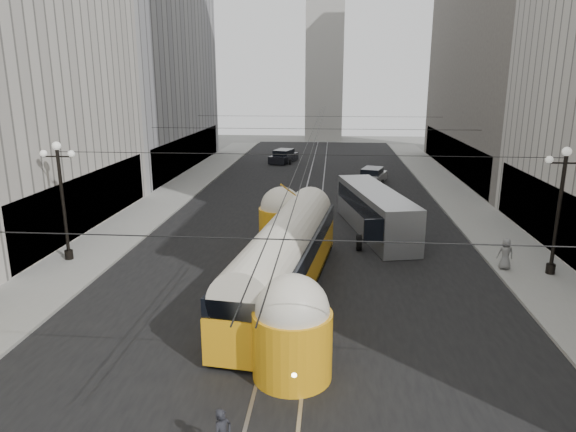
# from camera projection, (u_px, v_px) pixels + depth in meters

# --- Properties ---
(road) EXTENTS (20.00, 85.00, 0.02)m
(road) POSITION_uv_depth(u_px,v_px,m) (312.00, 204.00, 40.86)
(road) COLOR black
(road) RESTS_ON ground
(sidewalk_left) EXTENTS (4.00, 72.00, 0.15)m
(sidewalk_left) POSITION_uv_depth(u_px,v_px,m) (177.00, 191.00, 45.21)
(sidewalk_left) COLOR gray
(sidewalk_left) RESTS_ON ground
(sidewalk_right) EXTENTS (4.00, 72.00, 0.15)m
(sidewalk_right) POSITION_uv_depth(u_px,v_px,m) (456.00, 197.00, 43.21)
(sidewalk_right) COLOR gray
(sidewalk_right) RESTS_ON ground
(rail_left) EXTENTS (0.12, 85.00, 0.04)m
(rail_left) POSITION_uv_depth(u_px,v_px,m) (302.00, 204.00, 40.92)
(rail_left) COLOR gray
(rail_left) RESTS_ON ground
(rail_right) EXTENTS (0.12, 85.00, 0.04)m
(rail_right) POSITION_uv_depth(u_px,v_px,m) (321.00, 204.00, 40.80)
(rail_right) COLOR gray
(rail_right) RESTS_ON ground
(building_left_far) EXTENTS (12.60, 28.60, 28.60)m
(building_left_far) POSITION_uv_depth(u_px,v_px,m) (129.00, 34.00, 53.79)
(building_left_far) COLOR #999999
(building_left_far) RESTS_ON ground
(building_right_far) EXTENTS (12.60, 32.60, 32.60)m
(building_right_far) POSITION_uv_depth(u_px,v_px,m) (525.00, 9.00, 49.95)
(building_right_far) COLOR #514C47
(building_right_far) RESTS_ON ground
(distant_tower) EXTENTS (6.00, 6.00, 31.36)m
(distant_tower) POSITION_uv_depth(u_px,v_px,m) (325.00, 46.00, 82.77)
(distant_tower) COLOR #B2AFA8
(distant_tower) RESTS_ON ground
(lamppost_left_mid) EXTENTS (1.86, 0.44, 6.37)m
(lamppost_left_mid) POSITION_uv_depth(u_px,v_px,m) (62.00, 194.00, 26.99)
(lamppost_left_mid) COLOR black
(lamppost_left_mid) RESTS_ON sidewalk_left
(lamppost_right_mid) EXTENTS (1.86, 0.44, 6.37)m
(lamppost_right_mid) POSITION_uv_depth(u_px,v_px,m) (560.00, 204.00, 24.89)
(lamppost_right_mid) COLOR black
(lamppost_right_mid) RESTS_ON sidewalk_right
(catenary) EXTENTS (25.00, 72.00, 0.23)m
(catenary) POSITION_uv_depth(u_px,v_px,m) (314.00, 131.00, 38.37)
(catenary) COLOR black
(catenary) RESTS_ON ground
(streetcar) EXTENTS (4.37, 16.46, 3.64)m
(streetcar) POSITION_uv_depth(u_px,v_px,m) (285.00, 257.00, 23.38)
(streetcar) COLOR #EFA214
(streetcar) RESTS_ON ground
(city_bus) EXTENTS (4.65, 11.36, 2.80)m
(city_bus) POSITION_uv_depth(u_px,v_px,m) (375.00, 210.00, 32.90)
(city_bus) COLOR gray
(city_bus) RESTS_ON ground
(sedan_white_far) EXTENTS (3.22, 5.06, 1.49)m
(sedan_white_far) POSITION_uv_depth(u_px,v_px,m) (372.00, 176.00, 49.02)
(sedan_white_far) COLOR silver
(sedan_white_far) RESTS_ON ground
(sedan_dark_far) EXTENTS (3.30, 5.31, 1.56)m
(sedan_dark_far) POSITION_uv_depth(u_px,v_px,m) (284.00, 157.00, 61.48)
(sedan_dark_far) COLOR black
(sedan_dark_far) RESTS_ON ground
(pedestrian_sidewalk_right) EXTENTS (0.80, 0.50, 1.63)m
(pedestrian_sidewalk_right) POSITION_uv_depth(u_px,v_px,m) (506.00, 254.00, 26.24)
(pedestrian_sidewalk_right) COLOR slate
(pedestrian_sidewalk_right) RESTS_ON sidewalk_right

